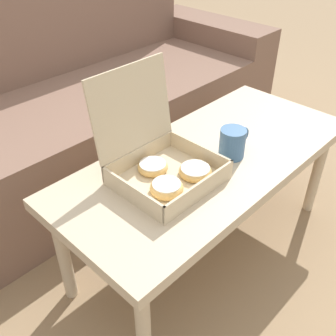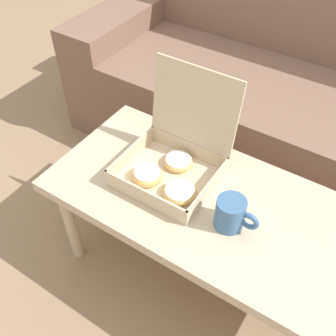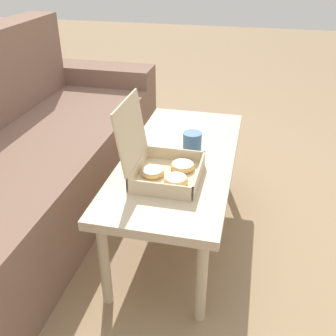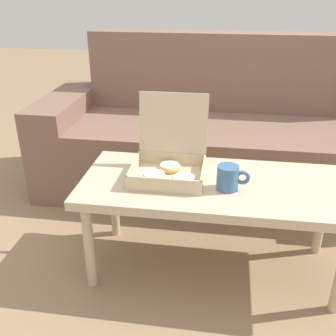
{
  "view_description": "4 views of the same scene",
  "coord_description": "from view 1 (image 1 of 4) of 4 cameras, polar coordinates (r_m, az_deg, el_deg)",
  "views": [
    {
      "loc": [
        -0.92,
        -0.74,
        1.22
      ],
      "look_at": [
        -0.21,
        -0.05,
        0.5
      ],
      "focal_mm": 42.0,
      "sensor_mm": 36.0,
      "label": 1
    },
    {
      "loc": [
        0.29,
        -0.8,
        1.42
      ],
      "look_at": [
        -0.21,
        -0.05,
        0.5
      ],
      "focal_mm": 42.0,
      "sensor_mm": 36.0,
      "label": 2
    },
    {
      "loc": [
        -1.61,
        -0.37,
        1.33
      ],
      "look_at": [
        -0.21,
        -0.05,
        0.5
      ],
      "focal_mm": 42.0,
      "sensor_mm": 36.0,
      "label": 3
    },
    {
      "loc": [
        0.02,
        -1.56,
        1.24
      ],
      "look_at": [
        -0.21,
        -0.05,
        0.5
      ],
      "focal_mm": 42.0,
      "sensor_mm": 36.0,
      "label": 4
    }
  ],
  "objects": [
    {
      "name": "pastry_box",
      "position": [
        1.24,
        -0.86,
        0.95
      ],
      "size": [
        0.31,
        0.32,
        0.34
      ],
      "color": "beige",
      "rests_on": "coffee_table"
    },
    {
      "name": "coffee_table",
      "position": [
        1.41,
        6.03,
        0.23
      ],
      "size": [
        1.16,
        0.52,
        0.45
      ],
      "color": "#C6B293",
      "rests_on": "ground_plane"
    },
    {
      "name": "couch",
      "position": [
        2.01,
        -13.53,
        7.99
      ],
      "size": [
        2.23,
        0.8,
        0.94
      ],
      "color": "#7A5B4C",
      "rests_on": "ground_plane"
    },
    {
      "name": "ground_plane",
      "position": [
        1.7,
        3.76,
        -10.27
      ],
      "size": [
        12.0,
        12.0,
        0.0
      ],
      "primitive_type": "plane",
      "color": "#937756"
    },
    {
      "name": "coffee_mug",
      "position": [
        1.37,
        9.41,
        3.66
      ],
      "size": [
        0.14,
        0.09,
        0.1
      ],
      "color": "#3D6693",
      "rests_on": "coffee_table"
    }
  ]
}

